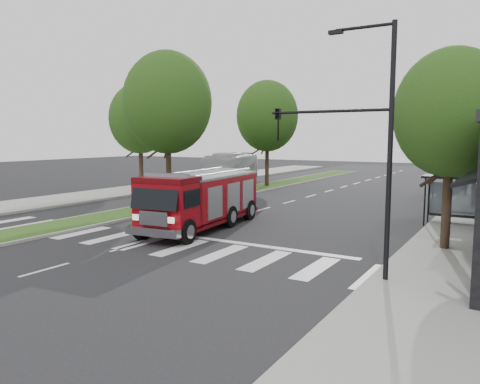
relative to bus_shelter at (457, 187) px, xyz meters
The scene contains 13 objects.
ground 14.00m from the bus_shelter, 143.97° to the right, with size 140.00×140.00×0.00m, color black.
sidewalk_left 25.84m from the bus_shelter, behind, with size 5.00×80.00×0.15m, color gray.
median 19.92m from the bus_shelter, 150.20° to the left, with size 3.00×50.00×0.15m.
bus_shelter is the anchor object (origin of this frame).
tree_right_near 7.06m from the bus_shelter, 87.21° to the right, with size 4.40×4.40×8.05m.
tree_right_mid 7.36m from the bus_shelter, 87.07° to the left, with size 5.60×5.60×9.72m.
tree_median_near 17.98m from the bus_shelter, behind, with size 5.80×5.80×10.16m.
tree_median_far 21.36m from the bus_shelter, 145.43° to the left, with size 5.60×5.60×9.72m.
tree_left_mid 25.82m from the bus_shelter, behind, with size 5.20×5.20×9.16m.
streetlight_right_near 12.05m from the bus_shelter, 97.76° to the right, with size 4.08×0.22×8.00m.
streetlight_right_far 12.13m from the bus_shelter, 94.11° to the left, with size 2.11×0.20×8.00m.
fire_engine 13.10m from the bus_shelter, 146.29° to the right, with size 3.50×8.90×3.01m.
city_bus 23.16m from the bus_shelter, 151.87° to the left, with size 2.65×11.31×3.15m, color silver.
Camera 1 is at (13.90, -18.04, 4.56)m, focal length 35.00 mm.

